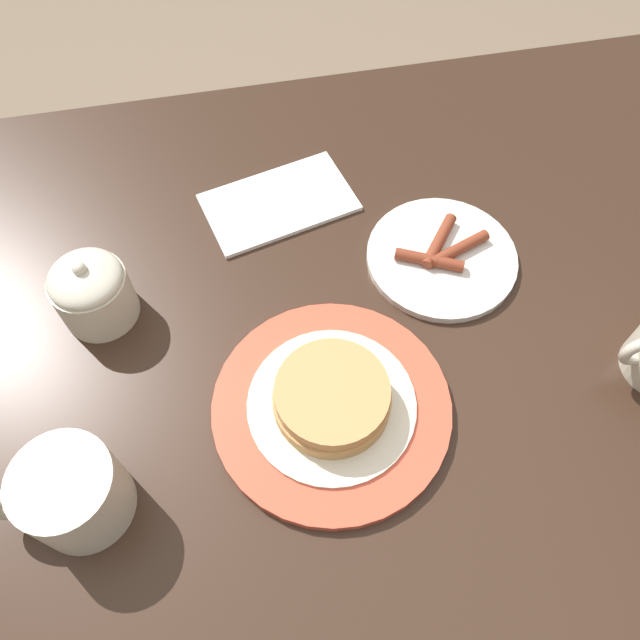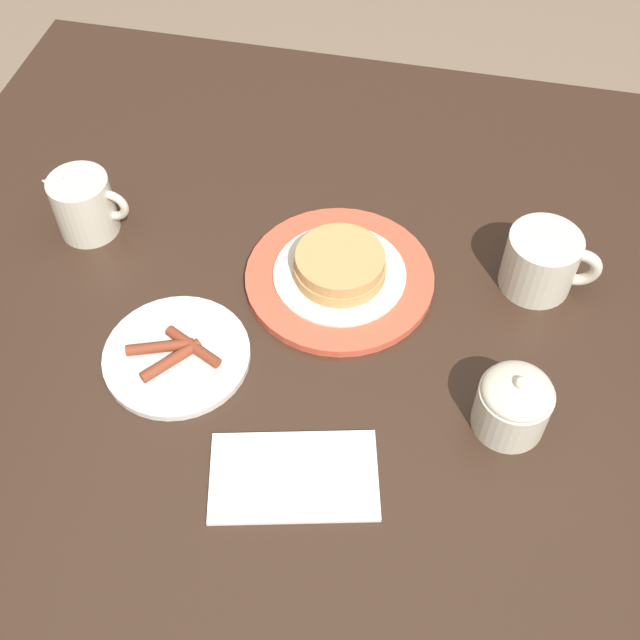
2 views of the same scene
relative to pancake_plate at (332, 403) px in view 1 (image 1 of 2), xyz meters
name	(u,v)px [view 1 (image 1 of 2)]	position (x,y,z in m)	size (l,w,h in m)	color
ground_plane	(338,542)	(-0.03, -0.02, -0.78)	(8.00, 8.00, 0.00)	#7A6651
dining_table	(350,433)	(-0.03, -0.02, -0.14)	(1.19, 1.03, 0.76)	#332116
pancake_plate	(332,403)	(0.00, 0.00, 0.00)	(0.25, 0.25, 0.05)	#DB5138
side_plate_bacon	(442,256)	(-0.17, -0.17, -0.01)	(0.18, 0.18, 0.02)	silver
coffee_mug	(70,494)	(0.26, 0.05, 0.03)	(0.13, 0.09, 0.08)	beige
sugar_bowl	(92,291)	(0.23, -0.17, 0.03)	(0.08, 0.08, 0.09)	beige
napkin	(279,202)	(0.01, -0.29, -0.01)	(0.21, 0.15, 0.01)	white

